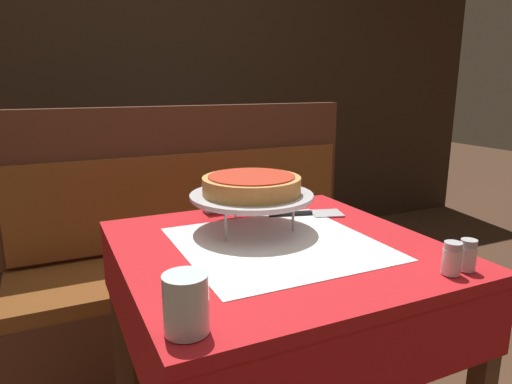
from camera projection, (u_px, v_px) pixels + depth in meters
The scene contains 12 objects.
dining_table_front at pixel (277, 284), 1.26m from camera, with size 0.82×0.82×0.78m.
dining_table_rear at pixel (199, 170), 2.80m from camera, with size 0.72×0.72×0.77m.
booth_bench at pixel (202, 282), 2.06m from camera, with size 1.60×0.49×1.10m.
back_wall_panel at pixel (127, 82), 3.01m from camera, with size 6.00×0.04×2.40m, color black.
pizza_pan_stand at pixel (252, 197), 1.32m from camera, with size 0.36×0.36×0.11m.
deep_dish_pizza at pixel (252, 185), 1.31m from camera, with size 0.28×0.28×0.05m.
pizza_server at pixel (308, 213), 1.49m from camera, with size 0.25×0.12×0.01m.
water_glass_near at pixel (186, 304), 0.78m from camera, with size 0.08×0.08×0.11m.
salt_shaker at pixel (452, 258), 1.02m from camera, with size 0.04×0.04×0.08m.
pepper_shaker at pixel (468, 255), 1.04m from camera, with size 0.04×0.04×0.07m.
napkin_holder at pixel (218, 198), 1.53m from camera, with size 0.10×0.05×0.09m.
condiment_caddy at pixel (219, 148), 2.72m from camera, with size 0.15×0.15×0.17m.
Camera 1 is at (-0.54, -1.03, 1.20)m, focal length 32.00 mm.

